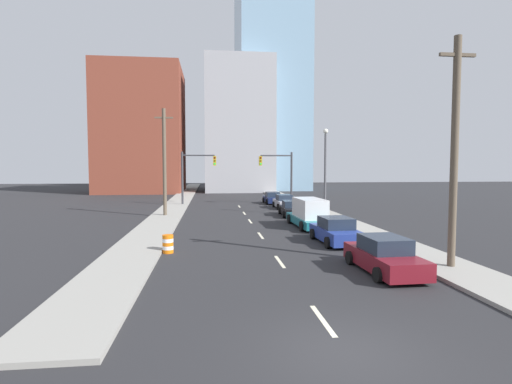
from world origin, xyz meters
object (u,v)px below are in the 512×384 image
(box_truck_teal, at_px, (309,214))
(traffic_barrel, at_px, (168,244))
(utility_pole_left_mid, at_px, (164,162))
(traffic_signal_left, at_px, (192,171))
(sedan_black, at_px, (292,209))
(traffic_signal_right, at_px, (282,171))
(street_lamp, at_px, (325,165))
(utility_pole_right_near, at_px, (454,152))
(sedan_maroon, at_px, (384,256))
(sedan_navy, at_px, (272,198))
(sedan_silver, at_px, (284,202))
(sedan_blue, at_px, (336,231))

(box_truck_teal, bearing_deg, traffic_barrel, -142.10)
(utility_pole_left_mid, relative_size, traffic_barrel, 10.06)
(traffic_signal_left, relative_size, sedan_black, 1.27)
(traffic_signal_right, relative_size, traffic_barrel, 6.49)
(traffic_signal_left, relative_size, street_lamp, 0.79)
(traffic_signal_left, distance_m, utility_pole_left_mid, 10.71)
(traffic_signal_right, xyz_separation_m, utility_pole_right_near, (1.90, -30.49, 1.14))
(street_lamp, relative_size, sedan_maroon, 1.64)
(traffic_barrel, distance_m, sedan_navy, 28.40)
(box_truck_teal, distance_m, sedan_navy, 18.93)
(traffic_barrel, bearing_deg, sedan_navy, 70.06)
(traffic_signal_right, relative_size, utility_pole_left_mid, 0.64)
(traffic_signal_left, relative_size, sedan_navy, 1.46)
(traffic_signal_left, xyz_separation_m, sedan_silver, (9.95, -4.49, -3.31))
(traffic_signal_right, xyz_separation_m, traffic_barrel, (-10.69, -25.70, -3.50))
(utility_pole_right_near, relative_size, utility_pole_left_mid, 1.04)
(utility_pole_right_near, bearing_deg, sedan_silver, 95.48)
(utility_pole_left_mid, bearing_deg, sedan_navy, 45.01)
(utility_pole_left_mid, distance_m, street_lamp, 14.30)
(street_lamp, distance_m, sedan_maroon, 19.36)
(traffic_barrel, height_order, sedan_blue, sedan_blue)
(sedan_maroon, bearing_deg, traffic_signal_right, 86.33)
(traffic_signal_right, bearing_deg, sedan_navy, 135.08)
(utility_pole_right_near, bearing_deg, traffic_barrel, 159.15)
(traffic_signal_left, relative_size, traffic_barrel, 6.49)
(traffic_signal_right, height_order, sedan_silver, traffic_signal_right)
(traffic_barrel, bearing_deg, utility_pole_left_mid, 96.76)
(sedan_maroon, bearing_deg, traffic_signal_left, 105.59)
(box_truck_teal, bearing_deg, sedan_maroon, -91.22)
(box_truck_teal, bearing_deg, traffic_signal_right, 84.43)
(utility_pole_right_near, bearing_deg, sedan_blue, 115.49)
(street_lamp, bearing_deg, sedan_silver, 107.75)
(utility_pole_right_near, relative_size, traffic_barrel, 10.50)
(sedan_silver, bearing_deg, street_lamp, -72.58)
(sedan_silver, bearing_deg, traffic_signal_left, 155.38)
(sedan_maroon, bearing_deg, sedan_black, 88.30)
(utility_pole_left_mid, bearing_deg, traffic_signal_left, 79.48)
(traffic_signal_right, xyz_separation_m, sedan_silver, (-0.60, -4.49, -3.31))
(traffic_signal_left, xyz_separation_m, traffic_signal_right, (10.55, 0.00, 0.00))
(sedan_maroon, relative_size, sedan_blue, 1.03)
(utility_pole_right_near, relative_size, sedan_silver, 2.15)
(utility_pole_right_near, xyz_separation_m, sedan_blue, (-3.08, 6.46, -4.43))
(sedan_blue, relative_size, box_truck_teal, 0.74)
(utility_pole_left_mid, relative_size, sedan_maroon, 2.01)
(traffic_signal_right, bearing_deg, traffic_barrel, -112.59)
(traffic_signal_right, height_order, sedan_maroon, traffic_signal_right)
(traffic_signal_right, distance_m, traffic_barrel, 28.05)
(utility_pole_right_near, xyz_separation_m, sedan_maroon, (-3.07, -0.05, -4.42))
(traffic_barrel, relative_size, sedan_silver, 0.20)
(utility_pole_left_mid, distance_m, box_truck_teal, 14.03)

